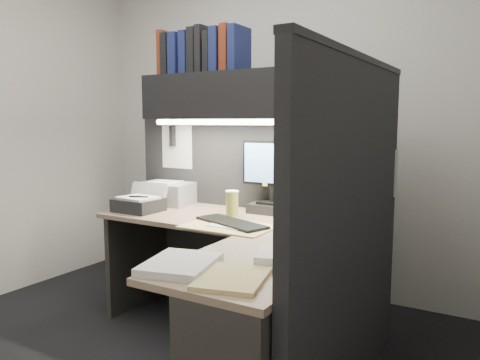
{
  "coord_description": "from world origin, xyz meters",
  "views": [
    {
      "loc": [
        1.62,
        -1.91,
        1.33
      ],
      "look_at": [
        0.19,
        0.51,
        0.98
      ],
      "focal_mm": 35.0,
      "sensor_mm": 36.0,
      "label": 1
    }
  ],
  "objects_px": {
    "keyboard": "(231,223)",
    "desk": "(229,300)",
    "coffee_cup": "(232,204)",
    "printer": "(167,193)",
    "overhead_shelf": "(251,95)",
    "telephone": "(325,216)",
    "monitor": "(274,185)",
    "notebook_stack": "(138,205)"
  },
  "relations": [
    {
      "from": "overhead_shelf",
      "to": "telephone",
      "type": "bearing_deg",
      "value": -6.81
    },
    {
      "from": "desk",
      "to": "notebook_stack",
      "type": "relative_size",
      "value": 5.83
    },
    {
      "from": "overhead_shelf",
      "to": "monitor",
      "type": "distance_m",
      "value": 0.6
    },
    {
      "from": "desk",
      "to": "notebook_stack",
      "type": "xyz_separation_m",
      "value": [
        -0.98,
        0.42,
        0.33
      ]
    },
    {
      "from": "keyboard",
      "to": "notebook_stack",
      "type": "relative_size",
      "value": 1.69
    },
    {
      "from": "coffee_cup",
      "to": "notebook_stack",
      "type": "xyz_separation_m",
      "value": [
        -0.62,
        -0.2,
        -0.03
      ]
    },
    {
      "from": "monitor",
      "to": "coffee_cup",
      "type": "distance_m",
      "value": 0.3
    },
    {
      "from": "keyboard",
      "to": "desk",
      "type": "bearing_deg",
      "value": -39.75
    },
    {
      "from": "desk",
      "to": "overhead_shelf",
      "type": "height_order",
      "value": "overhead_shelf"
    },
    {
      "from": "coffee_cup",
      "to": "printer",
      "type": "xyz_separation_m",
      "value": [
        -0.66,
        0.14,
        0.0
      ]
    },
    {
      "from": "monitor",
      "to": "coffee_cup",
      "type": "xyz_separation_m",
      "value": [
        -0.2,
        -0.2,
        -0.12
      ]
    },
    {
      "from": "keyboard",
      "to": "printer",
      "type": "xyz_separation_m",
      "value": [
        -0.8,
        0.39,
        0.07
      ]
    },
    {
      "from": "overhead_shelf",
      "to": "telephone",
      "type": "height_order",
      "value": "overhead_shelf"
    },
    {
      "from": "desk",
      "to": "printer",
      "type": "relative_size",
      "value": 4.39
    },
    {
      "from": "monitor",
      "to": "telephone",
      "type": "relative_size",
      "value": 1.95
    },
    {
      "from": "overhead_shelf",
      "to": "coffee_cup",
      "type": "xyz_separation_m",
      "value": [
        -0.06,
        -0.13,
        -0.69
      ]
    },
    {
      "from": "keyboard",
      "to": "printer",
      "type": "bearing_deg",
      "value": 174.43
    },
    {
      "from": "desk",
      "to": "keyboard",
      "type": "height_order",
      "value": "keyboard"
    },
    {
      "from": "overhead_shelf",
      "to": "printer",
      "type": "bearing_deg",
      "value": 179.45
    },
    {
      "from": "coffee_cup",
      "to": "monitor",
      "type": "bearing_deg",
      "value": 44.63
    },
    {
      "from": "overhead_shelf",
      "to": "notebook_stack",
      "type": "bearing_deg",
      "value": -153.85
    },
    {
      "from": "monitor",
      "to": "overhead_shelf",
      "type": "bearing_deg",
      "value": -155.7
    },
    {
      "from": "desk",
      "to": "monitor",
      "type": "height_order",
      "value": "monitor"
    },
    {
      "from": "monitor",
      "to": "telephone",
      "type": "distance_m",
      "value": 0.45
    },
    {
      "from": "desk",
      "to": "printer",
      "type": "xyz_separation_m",
      "value": [
        -1.02,
        0.76,
        0.36
      ]
    },
    {
      "from": "desk",
      "to": "notebook_stack",
      "type": "distance_m",
      "value": 1.12
    },
    {
      "from": "monitor",
      "to": "desk",
      "type": "bearing_deg",
      "value": -80.07
    },
    {
      "from": "overhead_shelf",
      "to": "printer",
      "type": "height_order",
      "value": "overhead_shelf"
    },
    {
      "from": "printer",
      "to": "notebook_stack",
      "type": "relative_size",
      "value": 1.33
    },
    {
      "from": "printer",
      "to": "notebook_stack",
      "type": "distance_m",
      "value": 0.35
    },
    {
      "from": "keyboard",
      "to": "coffee_cup",
      "type": "xyz_separation_m",
      "value": [
        -0.15,
        0.25,
        0.06
      ]
    },
    {
      "from": "notebook_stack",
      "to": "printer",
      "type": "bearing_deg",
      "value": 96.28
    },
    {
      "from": "keyboard",
      "to": "coffee_cup",
      "type": "distance_m",
      "value": 0.3
    },
    {
      "from": "monitor",
      "to": "keyboard",
      "type": "bearing_deg",
      "value": -98.14
    },
    {
      "from": "desk",
      "to": "printer",
      "type": "bearing_deg",
      "value": 143.33
    },
    {
      "from": "keyboard",
      "to": "coffee_cup",
      "type": "height_order",
      "value": "coffee_cup"
    },
    {
      "from": "monitor",
      "to": "printer",
      "type": "height_order",
      "value": "monitor"
    },
    {
      "from": "notebook_stack",
      "to": "telephone",
      "type": "bearing_deg",
      "value": 12.45
    },
    {
      "from": "keyboard",
      "to": "notebook_stack",
      "type": "xyz_separation_m",
      "value": [
        -0.77,
        0.04,
        0.03
      ]
    },
    {
      "from": "desk",
      "to": "notebook_stack",
      "type": "bearing_deg",
      "value": 156.96
    },
    {
      "from": "keyboard",
      "to": "monitor",
      "type": "bearing_deg",
      "value": 103.39
    },
    {
      "from": "overhead_shelf",
      "to": "coffee_cup",
      "type": "height_order",
      "value": "overhead_shelf"
    }
  ]
}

